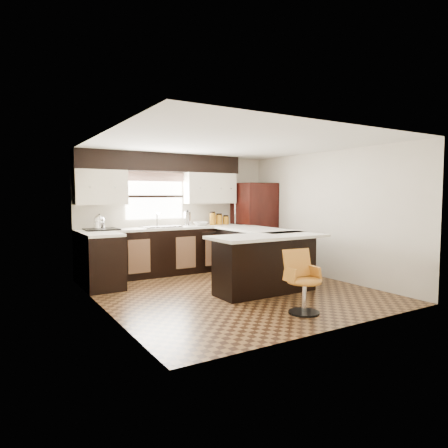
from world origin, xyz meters
TOP-DOWN VIEW (x-y plane):
  - floor at (0.00, 0.00)m, footprint 4.40×4.40m
  - ceiling at (0.00, 0.00)m, footprint 4.40×4.40m
  - wall_back at (0.00, 2.20)m, footprint 4.40×0.00m
  - wall_front at (0.00, -2.20)m, footprint 4.40×0.00m
  - wall_left at (-2.10, 0.00)m, footprint 0.00×4.40m
  - wall_right at (2.10, 0.00)m, footprint 0.00×4.40m
  - base_cab_back at (-0.45, 1.90)m, footprint 3.30×0.60m
  - base_cab_left at (-1.80, 1.25)m, footprint 0.60×0.70m
  - counter_back at (-0.45, 1.90)m, footprint 3.30×0.60m
  - counter_left at (-1.80, 1.25)m, footprint 0.60×0.70m
  - soffit at (-0.40, 2.03)m, footprint 3.40×0.35m
  - upper_cab_left at (-1.62, 2.03)m, footprint 0.94×0.35m
  - upper_cab_right at (0.68, 2.03)m, footprint 1.14×0.35m
  - window_pane at (-0.50, 2.18)m, footprint 1.20×0.02m
  - valance at (-0.50, 2.14)m, footprint 1.30×0.06m
  - sink at (-0.50, 1.88)m, footprint 0.75×0.45m
  - dishwasher at (0.55, 1.61)m, footprint 0.58×0.03m
  - cooktop at (-1.65, 1.88)m, footprint 0.58×0.50m
  - peninsula_long at (0.90, 0.62)m, footprint 0.60×1.95m
  - peninsula_return at (0.38, -0.35)m, footprint 1.65×0.60m
  - counter_pen_long at (0.95, 0.62)m, footprint 0.84×1.95m
  - counter_pen_return at (0.35, -0.44)m, footprint 1.89×0.84m
  - refrigerator at (1.69, 1.79)m, footprint 0.79×0.76m
  - bar_chair at (0.13, -1.53)m, footprint 0.51×0.51m
  - kettle at (-1.69, 1.88)m, footprint 0.20×0.20m
  - percolator at (0.09, 1.90)m, footprint 0.14×0.14m
  - mixing_bowl at (0.39, 1.90)m, footprint 0.32×0.32m
  - canister_large at (0.69, 1.92)m, footprint 0.13×0.13m
  - canister_med at (0.85, 1.92)m, footprint 0.14×0.14m
  - canister_small at (1.02, 1.92)m, footprint 0.13×0.13m

SIDE VIEW (x-z plane):
  - floor at x=0.00m, z-range 0.00..0.00m
  - bar_chair at x=0.13m, z-range 0.00..0.85m
  - dishwasher at x=0.55m, z-range 0.04..0.82m
  - base_cab_back at x=-0.45m, z-range 0.00..0.90m
  - base_cab_left at x=-1.80m, z-range 0.00..0.90m
  - peninsula_long at x=0.90m, z-range 0.00..0.90m
  - peninsula_return at x=0.38m, z-range 0.00..0.90m
  - refrigerator at x=1.69m, z-range 0.00..1.84m
  - counter_back at x=-0.45m, z-range 0.90..0.94m
  - counter_left at x=-1.80m, z-range 0.90..0.94m
  - counter_pen_long at x=0.95m, z-range 0.90..0.94m
  - counter_pen_return at x=0.35m, z-range 0.90..0.94m
  - cooktop at x=-1.65m, z-range 0.94..0.97m
  - sink at x=-0.50m, z-range 0.95..0.98m
  - mixing_bowl at x=0.39m, z-range 0.95..1.02m
  - canister_small at x=1.02m, z-range 0.95..1.11m
  - canister_med at x=0.85m, z-range 0.95..1.15m
  - canister_large at x=0.69m, z-range 0.95..1.19m
  - percolator at x=0.09m, z-range 0.95..1.23m
  - kettle at x=-1.69m, z-range 0.97..1.24m
  - wall_back at x=0.00m, z-range -1.00..3.40m
  - wall_front at x=0.00m, z-range -1.00..3.40m
  - wall_left at x=-2.10m, z-range -1.00..3.40m
  - wall_right at x=2.10m, z-range -1.00..3.40m
  - window_pane at x=-0.50m, z-range 1.10..2.00m
  - upper_cab_left at x=-1.62m, z-range 1.40..2.04m
  - upper_cab_right at x=0.68m, z-range 1.40..2.04m
  - valance at x=-0.50m, z-range 1.85..2.03m
  - soffit at x=-0.40m, z-range 2.04..2.40m
  - ceiling at x=0.00m, z-range 2.40..2.40m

